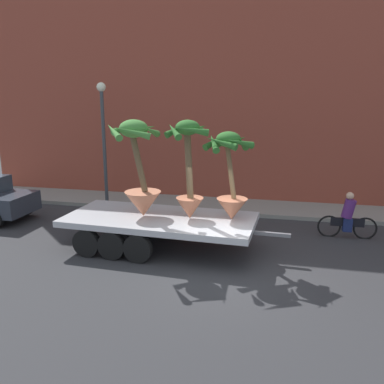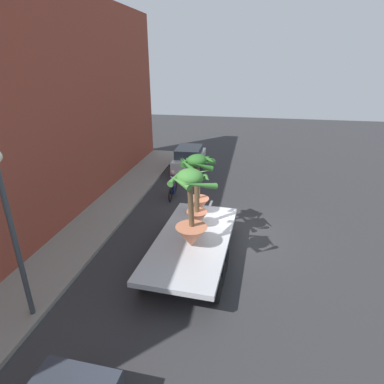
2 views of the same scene
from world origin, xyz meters
The scene contains 10 objects.
ground_plane centered at (0.00, 0.00, 0.00)m, with size 60.00×60.00×0.00m, color #2D2D30.
sidewalk centered at (0.00, 6.10, 0.07)m, with size 24.00×2.20×0.15m, color gray.
building_facade centered at (0.00, 7.80, 4.87)m, with size 24.00×1.20×9.74m, color brown.
flatbed_trailer centered at (-2.31, 1.31, 0.77)m, with size 6.65×2.82×0.98m.
potted_palm_rear centered at (-0.03, 1.46, 2.23)m, with size 1.49×1.47×2.53m.
potted_palm_middle centered at (-1.20, 1.32, 2.41)m, with size 1.38×1.42×2.84m.
potted_palm_front centered at (-2.66, 1.24, 2.23)m, with size 1.66×1.57×2.84m.
cyclist centered at (3.53, 3.46, 0.67)m, with size 1.84×0.35×1.54m.
parked_car centered at (8.17, 3.48, 0.82)m, with size 4.07×1.94×1.58m.
street_lamp centered at (-5.62, 5.30, 3.23)m, with size 0.36×0.36×4.83m.
Camera 2 is at (-11.66, -0.52, 6.87)m, focal length 29.64 mm.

